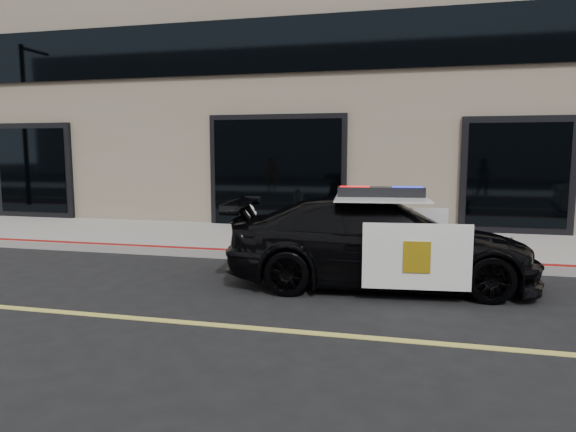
# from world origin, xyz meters

# --- Properties ---
(ground) EXTENTS (120.00, 120.00, 0.00)m
(ground) POSITION_xyz_m (0.00, 0.00, 0.00)
(ground) COLOR black
(ground) RESTS_ON ground
(sidewalk_n) EXTENTS (60.00, 3.50, 0.15)m
(sidewalk_n) POSITION_xyz_m (0.00, 5.25, 0.07)
(sidewalk_n) COLOR gray
(sidewalk_n) RESTS_ON ground
(building_n) EXTENTS (60.00, 7.00, 12.00)m
(building_n) POSITION_xyz_m (0.00, 10.50, 6.00)
(building_n) COLOR #756856
(building_n) RESTS_ON ground
(police_car) EXTENTS (2.72, 4.84, 1.47)m
(police_car) POSITION_xyz_m (1.81, 2.26, 0.66)
(police_car) COLOR black
(police_car) RESTS_ON ground
(fire_hydrant) EXTENTS (0.35, 0.49, 0.77)m
(fire_hydrant) POSITION_xyz_m (-0.95, 4.52, 0.51)
(fire_hydrant) COLOR white
(fire_hydrant) RESTS_ON sidewalk_n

